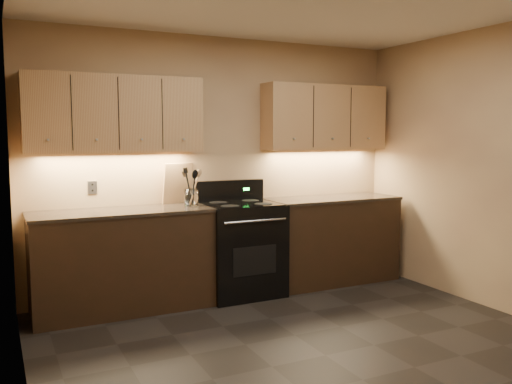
# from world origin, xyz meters

# --- Properties ---
(floor) EXTENTS (4.00, 4.00, 0.00)m
(floor) POSITION_xyz_m (0.00, 0.00, 0.00)
(floor) COLOR black
(floor) RESTS_ON ground
(wall_back) EXTENTS (4.00, 0.04, 2.60)m
(wall_back) POSITION_xyz_m (0.00, 2.00, 1.30)
(wall_back) COLOR tan
(wall_back) RESTS_ON ground
(wall_left) EXTENTS (0.04, 4.00, 2.60)m
(wall_left) POSITION_xyz_m (-2.00, 0.00, 1.30)
(wall_left) COLOR tan
(wall_left) RESTS_ON ground
(counter_left) EXTENTS (1.62, 0.62, 0.93)m
(counter_left) POSITION_xyz_m (-1.10, 1.70, 0.47)
(counter_left) COLOR black
(counter_left) RESTS_ON ground
(counter_right) EXTENTS (1.46, 0.62, 0.93)m
(counter_right) POSITION_xyz_m (1.18, 1.70, 0.47)
(counter_right) COLOR black
(counter_right) RESTS_ON ground
(stove) EXTENTS (0.76, 0.68, 1.14)m
(stove) POSITION_xyz_m (0.08, 1.68, 0.48)
(stove) COLOR black
(stove) RESTS_ON ground
(upper_cab_left) EXTENTS (1.60, 0.30, 0.70)m
(upper_cab_left) POSITION_xyz_m (-1.10, 1.85, 1.80)
(upper_cab_left) COLOR tan
(upper_cab_left) RESTS_ON wall_back
(upper_cab_right) EXTENTS (1.44, 0.30, 0.70)m
(upper_cab_right) POSITION_xyz_m (1.18, 1.85, 1.80)
(upper_cab_right) COLOR tan
(upper_cab_right) RESTS_ON wall_back
(outlet_plate) EXTENTS (0.08, 0.01, 0.12)m
(outlet_plate) POSITION_xyz_m (-1.30, 1.99, 1.12)
(outlet_plate) COLOR #B2B5BA
(outlet_plate) RESTS_ON wall_back
(utensil_crock) EXTENTS (0.14, 0.14, 0.16)m
(utensil_crock) POSITION_xyz_m (-0.42, 1.72, 1.01)
(utensil_crock) COLOR white
(utensil_crock) RESTS_ON counter_left
(cutting_board) EXTENTS (0.33, 0.16, 0.40)m
(cutting_board) POSITION_xyz_m (-0.48, 1.96, 1.13)
(cutting_board) COLOR tan
(cutting_board) RESTS_ON counter_left
(wooden_spoon) EXTENTS (0.17, 0.09, 0.34)m
(wooden_spoon) POSITION_xyz_m (-0.44, 1.71, 1.12)
(wooden_spoon) COLOR tan
(wooden_spoon) RESTS_ON utensil_crock
(black_spoon) EXTENTS (0.08, 0.13, 0.34)m
(black_spoon) POSITION_xyz_m (-0.41, 1.73, 1.11)
(black_spoon) COLOR black
(black_spoon) RESTS_ON utensil_crock
(black_turner) EXTENTS (0.15, 0.15, 0.38)m
(black_turner) POSITION_xyz_m (-0.42, 1.71, 1.13)
(black_turner) COLOR black
(black_turner) RESTS_ON utensil_crock
(steel_spatula) EXTENTS (0.19, 0.13, 0.35)m
(steel_spatula) POSITION_xyz_m (-0.39, 1.74, 1.12)
(steel_spatula) COLOR silver
(steel_spatula) RESTS_ON utensil_crock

